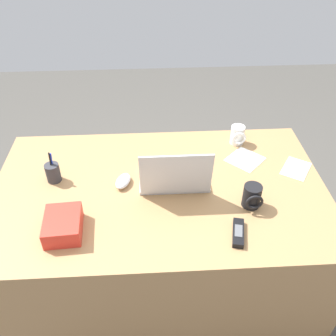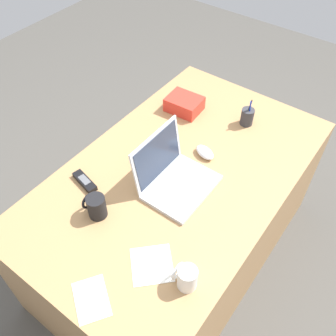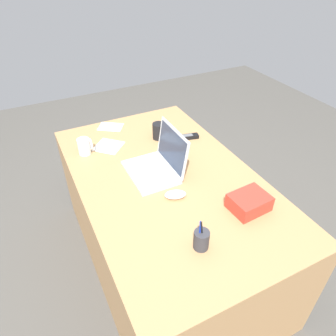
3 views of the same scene
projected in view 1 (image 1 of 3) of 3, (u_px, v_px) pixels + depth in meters
The scene contains 11 objects.
ground_plane at pixel (161, 278), 2.17m from camera, with size 6.00×6.00×0.00m, color #4C4944.
desk at pixel (161, 238), 1.95m from camera, with size 1.57×0.94×0.71m, color #A87C4F.
laptop at pixel (174, 176), 1.72m from camera, with size 0.33×0.28×0.25m.
computer_mouse at pixel (123, 181), 1.73m from camera, with size 0.06×0.11×0.04m, color white.
coffee_mug_white at pixel (252, 196), 1.60m from camera, with size 0.08×0.09×0.11m.
coffee_mug_tall at pixel (238, 135), 1.98m from camera, with size 0.07×0.09×0.10m.
cordless_phone at pixel (238, 233), 1.49m from camera, with size 0.07×0.15×0.03m.
pen_holder at pixel (53, 172), 1.74m from camera, with size 0.07×0.07×0.16m.
snack_bag at pixel (63, 225), 1.49m from camera, with size 0.15×0.18×0.08m, color red.
paper_note_near_laptop at pixel (245, 159), 1.90m from camera, with size 0.16×0.16×0.00m, color white.
paper_note_left at pixel (296, 169), 1.84m from camera, with size 0.12×0.16×0.00m, color white.
Camera 1 is at (0.04, 1.29, 1.86)m, focal length 39.42 mm.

